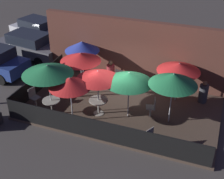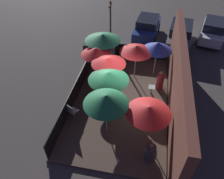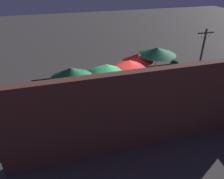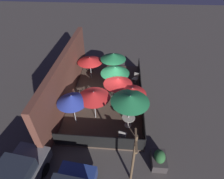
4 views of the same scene
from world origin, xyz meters
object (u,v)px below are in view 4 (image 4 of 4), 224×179
patio_umbrella_4 (115,70)px  patio_chair_3 (122,135)px  patio_umbrella_7 (90,60)px  patio_chair_1 (111,79)px  patio_umbrella_5 (94,95)px  patron_0 (74,101)px  planter_box (159,159)px  patio_umbrella_1 (118,81)px  patio_chair_0 (81,96)px  patio_umbrella_3 (72,99)px  patio_umbrella_2 (113,56)px  light_post (134,157)px  patron_1 (90,65)px  patio_umbrella_6 (132,91)px  dining_table_0 (128,119)px  patio_chair_2 (136,78)px  patio_umbrella_0 (130,99)px  dining_table_1 (117,97)px

patio_umbrella_4 → patio_chair_3: patio_umbrella_4 is taller
patio_umbrella_7 → patio_chair_1: (-0.74, -1.78, -1.28)m
patio_umbrella_4 → patio_umbrella_5: (-2.80, 1.09, 0.01)m
patron_0 → planter_box: patron_0 is taller
patio_umbrella_1 → planter_box: patio_umbrella_1 is taller
patio_chair_0 → planter_box: patio_chair_0 is taller
patio_umbrella_4 → patio_umbrella_3: bearing=145.1°
patio_umbrella_2 → light_post: (-8.39, -1.49, -0.33)m
patron_1 → light_post: 10.35m
patio_umbrella_1 → patron_1: (4.34, 2.73, -1.51)m
patio_umbrella_2 → patio_umbrella_7: patio_umbrella_2 is taller
patron_0 → patron_1: bearing=-133.5°
patron_0 → planter_box: (-3.78, -5.38, -0.26)m
patio_umbrella_4 → patio_chair_3: size_ratio=2.46×
patio_umbrella_7 → patio_umbrella_2: bearing=-87.6°
patio_umbrella_1 → patio_chair_0: size_ratio=2.34×
patio_chair_3 → patron_1: bearing=39.1°
patio_chair_3 → patio_umbrella_6: bearing=4.2°
patio_umbrella_2 → patio_umbrella_7: (-0.08, 1.90, -0.35)m
patio_umbrella_1 → dining_table_0: size_ratio=2.75×
patio_chair_1 → patio_chair_2: 2.06m
patio_umbrella_3 → patio_umbrella_6: bearing=-72.3°
patio_chair_3 → patron_0: (2.57, 3.44, 0.06)m
dining_table_0 → patio_umbrella_6: bearing=-7.4°
patio_umbrella_0 → dining_table_1: size_ratio=2.88×
patio_umbrella_3 → patio_umbrella_5: size_ratio=1.03×
patio_umbrella_5 → planter_box: 5.03m
dining_table_0 → patron_1: (6.32, 3.51, -0.09)m
patio_chair_1 → patio_umbrella_4: bearing=5.1°
patio_chair_2 → patio_umbrella_4: bearing=-23.5°
patio_chair_1 → patron_0: 3.71m
light_post → patio_umbrella_1: bearing=10.3°
dining_table_0 → patio_chair_0: bearing=59.7°
patio_umbrella_2 → patio_chair_2: 2.58m
patio_umbrella_7 → patio_chair_3: (-6.20, -2.89, -1.30)m
patio_umbrella_3 → patron_0: 2.09m
patio_umbrella_6 → patron_0: 4.18m
patio_umbrella_7 → patron_0: bearing=171.3°
planter_box → patio_umbrella_0: bearing=34.3°
patio_umbrella_6 → patio_chair_3: patio_umbrella_6 is taller
patio_umbrella_7 → patio_umbrella_3: bearing=178.4°
patio_umbrella_5 → patio_umbrella_6: size_ratio=1.03×
patio_umbrella_7 → patron_0: 3.88m
patio_chair_2 → patron_1: patron_1 is taller
patio_umbrella_4 → dining_table_1: 1.96m
patio_chair_0 → patron_0: patron_0 is taller
patio_chair_2 → patron_1: (1.67, 4.10, -0.00)m
patio_umbrella_5 → dining_table_1: patio_umbrella_5 is taller
patio_umbrella_0 → patio_chair_0: 4.31m
patio_chair_1 → patio_chair_3: 5.57m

